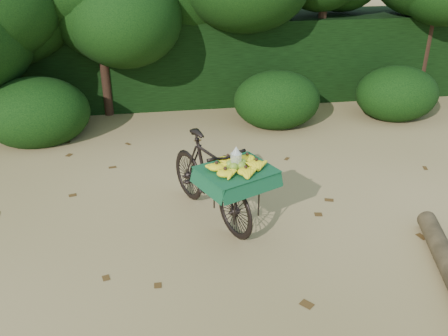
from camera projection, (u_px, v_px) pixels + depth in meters
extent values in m
plane|color=tan|center=(245.00, 266.00, 5.43)|extent=(80.00, 80.00, 0.00)
imported|color=black|center=(210.00, 178.00, 6.14)|extent=(1.26, 1.95, 1.14)
cube|color=black|center=(236.00, 171.00, 5.53)|extent=(0.58, 0.62, 0.03)
cube|color=#154F25|center=(236.00, 169.00, 5.52)|extent=(1.03, 0.96, 0.01)
ellipsoid|color=olive|center=(242.00, 163.00, 5.53)|extent=(0.11, 0.09, 0.12)
ellipsoid|color=olive|center=(235.00, 162.00, 5.55)|extent=(0.11, 0.09, 0.12)
ellipsoid|color=olive|center=(230.00, 165.00, 5.49)|extent=(0.11, 0.09, 0.12)
ellipsoid|color=olive|center=(234.00, 167.00, 5.43)|extent=(0.11, 0.09, 0.12)
ellipsoid|color=olive|center=(241.00, 166.00, 5.45)|extent=(0.11, 0.09, 0.12)
cylinder|color=#EAE5C6|center=(236.00, 160.00, 5.48)|extent=(0.13, 0.13, 0.17)
cube|color=black|center=(190.00, 58.00, 10.59)|extent=(26.00, 1.80, 1.80)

